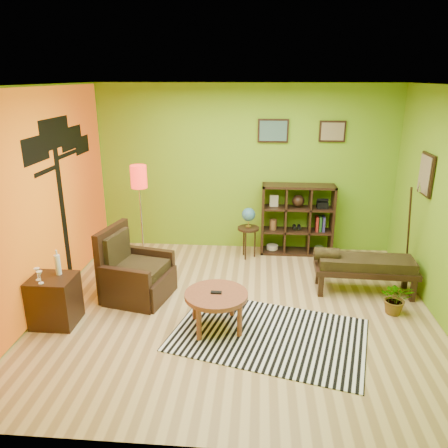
# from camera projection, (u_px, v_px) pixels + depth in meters

# --- Properties ---
(ground) EXTENTS (5.00, 5.00, 0.00)m
(ground) POSITION_uv_depth(u_px,v_px,m) (237.00, 310.00, 5.70)
(ground) COLOR tan
(ground) RESTS_ON ground
(room_shell) EXTENTS (5.04, 4.54, 2.82)m
(room_shell) POSITION_uv_depth(u_px,v_px,m) (231.00, 174.00, 5.14)
(room_shell) COLOR #70A31B
(room_shell) RESTS_ON ground
(zebra_rug) EXTENTS (2.49, 1.93, 0.01)m
(zebra_rug) POSITION_uv_depth(u_px,v_px,m) (269.00, 335.00, 5.14)
(zebra_rug) COLOR white
(zebra_rug) RESTS_ON ground
(coffee_table) EXTENTS (0.75, 0.75, 0.48)m
(coffee_table) POSITION_uv_depth(u_px,v_px,m) (216.00, 298.00, 5.17)
(coffee_table) COLOR brown
(coffee_table) RESTS_ON ground
(armchair) EXTENTS (0.96, 0.96, 0.99)m
(armchair) POSITION_uv_depth(u_px,v_px,m) (134.00, 276.00, 5.96)
(armchair) COLOR black
(armchair) RESTS_ON ground
(side_cabinet) EXTENTS (0.52, 0.47, 0.93)m
(side_cabinet) POSITION_uv_depth(u_px,v_px,m) (55.00, 300.00, 5.30)
(side_cabinet) COLOR black
(side_cabinet) RESTS_ON ground
(floor_lamp) EXTENTS (0.25, 0.25, 1.66)m
(floor_lamp) POSITION_uv_depth(u_px,v_px,m) (139.00, 186.00, 6.46)
(floor_lamp) COLOR silver
(floor_lamp) RESTS_ON ground
(globe_table) EXTENTS (0.35, 0.35, 0.86)m
(globe_table) POSITION_uv_depth(u_px,v_px,m) (248.00, 220.00, 7.14)
(globe_table) COLOR black
(globe_table) RESTS_ON ground
(cube_shelf) EXTENTS (1.20, 0.35, 1.20)m
(cube_shelf) POSITION_uv_depth(u_px,v_px,m) (298.00, 220.00, 7.35)
(cube_shelf) COLOR black
(cube_shelf) RESTS_ON ground
(bench) EXTENTS (1.42, 0.54, 0.64)m
(bench) POSITION_uv_depth(u_px,v_px,m) (363.00, 265.00, 6.05)
(bench) COLOR black
(bench) RESTS_ON ground
(potted_plant) EXTENTS (0.46, 0.50, 0.34)m
(potted_plant) POSITION_uv_depth(u_px,v_px,m) (396.00, 301.00, 5.57)
(potted_plant) COLOR #26661E
(potted_plant) RESTS_ON ground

